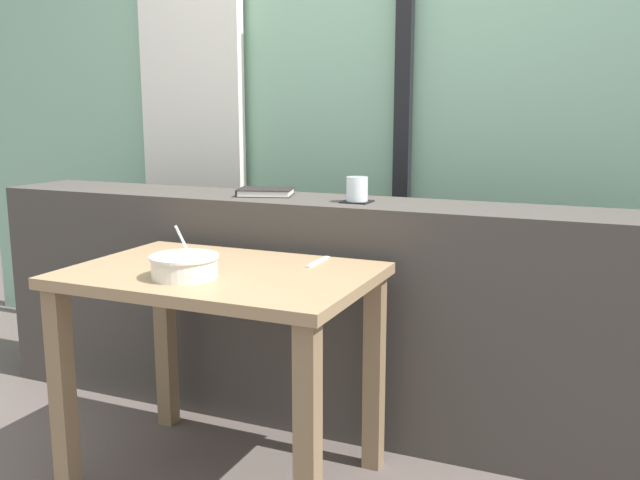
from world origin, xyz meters
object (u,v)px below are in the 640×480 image
(juice_glass, at_px, (357,190))
(closed_book, at_px, (265,192))
(fork_utensil, at_px, (318,262))
(coaster_square, at_px, (357,202))
(breakfast_table, at_px, (222,310))
(soup_bowl, at_px, (185,266))

(juice_glass, relative_size, closed_book, 0.36)
(fork_utensil, bearing_deg, closed_book, 135.68)
(coaster_square, relative_size, closed_book, 0.41)
(coaster_square, xyz_separation_m, juice_glass, (0.00, 0.00, 0.04))
(juice_glass, xyz_separation_m, closed_book, (-0.40, 0.05, -0.03))
(closed_book, bearing_deg, breakfast_table, -75.76)
(breakfast_table, relative_size, closed_book, 3.83)
(breakfast_table, bearing_deg, juice_glass, 64.68)
(closed_book, height_order, soup_bowl, closed_book)
(breakfast_table, bearing_deg, coaster_square, 64.68)
(fork_utensil, bearing_deg, juice_glass, 86.64)
(coaster_square, xyz_separation_m, fork_utensil, (-0.02, -0.32, -0.16))
(juice_glass, distance_m, soup_bowl, 0.74)
(fork_utensil, bearing_deg, soup_bowl, -130.20)
(closed_book, xyz_separation_m, fork_utensil, (0.38, -0.37, -0.17))
(coaster_square, xyz_separation_m, closed_book, (-0.40, 0.05, 0.01))
(breakfast_table, bearing_deg, soup_bowl, -109.40)
(breakfast_table, height_order, soup_bowl, soup_bowl)
(coaster_square, bearing_deg, soup_bowl, -114.22)
(coaster_square, relative_size, juice_glass, 1.14)
(coaster_square, relative_size, soup_bowl, 0.49)
(coaster_square, distance_m, juice_glass, 0.04)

